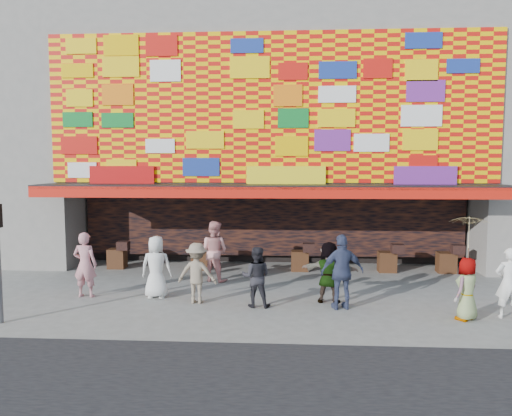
{
  "coord_description": "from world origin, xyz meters",
  "views": [
    {
      "loc": [
        0.55,
        -12.59,
        3.82
      ],
      "look_at": [
        -0.37,
        2.0,
        2.44
      ],
      "focal_mm": 35.0,
      "sensor_mm": 36.0,
      "label": 1
    }
  ],
  "objects_px": {
    "ped_f": "(329,272)",
    "parasol": "(469,233)",
    "ped_e": "(342,272)",
    "ped_a": "(156,267)",
    "ped_i": "(214,251)",
    "ped_b": "(85,265)",
    "ped_c": "(256,277)",
    "ped_d": "(197,273)",
    "ped_h": "(509,283)",
    "ped_g": "(467,289)"
  },
  "relations": [
    {
      "from": "ped_f",
      "to": "parasol",
      "type": "relative_size",
      "value": 0.94
    },
    {
      "from": "ped_e",
      "to": "ped_a",
      "type": "bearing_deg",
      "value": -21.2
    },
    {
      "from": "ped_e",
      "to": "ped_f",
      "type": "bearing_deg",
      "value": -75.09
    },
    {
      "from": "ped_e",
      "to": "parasol",
      "type": "distance_m",
      "value": 3.19
    },
    {
      "from": "ped_i",
      "to": "ped_f",
      "type": "bearing_deg",
      "value": 170.54
    },
    {
      "from": "ped_b",
      "to": "ped_c",
      "type": "relative_size",
      "value": 1.15
    },
    {
      "from": "ped_b",
      "to": "ped_e",
      "type": "bearing_deg",
      "value": 177.16
    },
    {
      "from": "ped_a",
      "to": "ped_d",
      "type": "xyz_separation_m",
      "value": [
        1.23,
        -0.45,
        -0.06
      ]
    },
    {
      "from": "ped_h",
      "to": "ped_i",
      "type": "relative_size",
      "value": 0.91
    },
    {
      "from": "ped_a",
      "to": "ped_d",
      "type": "relative_size",
      "value": 1.07
    },
    {
      "from": "ped_i",
      "to": "parasol",
      "type": "xyz_separation_m",
      "value": [
        6.64,
        -3.53,
        1.15
      ]
    },
    {
      "from": "ped_d",
      "to": "ped_e",
      "type": "height_order",
      "value": "ped_e"
    },
    {
      "from": "ped_c",
      "to": "ped_d",
      "type": "xyz_separation_m",
      "value": [
        -1.61,
        0.26,
        0.02
      ]
    },
    {
      "from": "ped_c",
      "to": "ped_i",
      "type": "relative_size",
      "value": 0.83
    },
    {
      "from": "ped_g",
      "to": "parasol",
      "type": "distance_m",
      "value": 1.35
    },
    {
      "from": "ped_a",
      "to": "ped_g",
      "type": "relative_size",
      "value": 1.15
    },
    {
      "from": "ped_e",
      "to": "parasol",
      "type": "xyz_separation_m",
      "value": [
        2.9,
        -0.72,
        1.14
      ]
    },
    {
      "from": "ped_d",
      "to": "ped_g",
      "type": "bearing_deg",
      "value": 175.21
    },
    {
      "from": "ped_b",
      "to": "ped_c",
      "type": "xyz_separation_m",
      "value": [
        4.85,
        -0.65,
        -0.12
      ]
    },
    {
      "from": "ped_f",
      "to": "ped_h",
      "type": "height_order",
      "value": "ped_h"
    },
    {
      "from": "ped_d",
      "to": "ped_i",
      "type": "distance_m",
      "value": 2.5
    },
    {
      "from": "ped_b",
      "to": "ped_h",
      "type": "height_order",
      "value": "ped_b"
    },
    {
      "from": "ped_b",
      "to": "ped_f",
      "type": "bearing_deg",
      "value": -178.35
    },
    {
      "from": "ped_b",
      "to": "ped_e",
      "type": "xyz_separation_m",
      "value": [
        7.08,
        -0.72,
        0.05
      ]
    },
    {
      "from": "ped_c",
      "to": "ped_e",
      "type": "xyz_separation_m",
      "value": [
        2.23,
        -0.06,
        0.18
      ]
    },
    {
      "from": "ped_e",
      "to": "ped_i",
      "type": "bearing_deg",
      "value": -49.53
    },
    {
      "from": "ped_f",
      "to": "ped_a",
      "type": "bearing_deg",
      "value": 11.62
    },
    {
      "from": "ped_c",
      "to": "ped_f",
      "type": "relative_size",
      "value": 0.95
    },
    {
      "from": "ped_e",
      "to": "ped_g",
      "type": "relative_size",
      "value": 1.28
    },
    {
      "from": "ped_b",
      "to": "ped_e",
      "type": "distance_m",
      "value": 7.12
    },
    {
      "from": "ped_c",
      "to": "ped_g",
      "type": "distance_m",
      "value": 5.18
    },
    {
      "from": "parasol",
      "to": "ped_f",
      "type": "bearing_deg",
      "value": 158.08
    },
    {
      "from": "parasol",
      "to": "ped_a",
      "type": "bearing_deg",
      "value": 169.42
    },
    {
      "from": "ped_e",
      "to": "parasol",
      "type": "bearing_deg",
      "value": 153.47
    },
    {
      "from": "ped_c",
      "to": "ped_d",
      "type": "bearing_deg",
      "value": -5.58
    },
    {
      "from": "ped_a",
      "to": "ped_c",
      "type": "bearing_deg",
      "value": 164.5
    },
    {
      "from": "ped_e",
      "to": "ped_h",
      "type": "bearing_deg",
      "value": 160.08
    },
    {
      "from": "ped_f",
      "to": "ped_h",
      "type": "relative_size",
      "value": 0.96
    },
    {
      "from": "parasol",
      "to": "ped_d",
      "type": "bearing_deg",
      "value": 171.22
    },
    {
      "from": "ped_a",
      "to": "ped_f",
      "type": "relative_size",
      "value": 1.04
    },
    {
      "from": "ped_b",
      "to": "parasol",
      "type": "distance_m",
      "value": 10.15
    },
    {
      "from": "ped_g",
      "to": "ped_h",
      "type": "bearing_deg",
      "value": 150.02
    },
    {
      "from": "ped_g",
      "to": "ped_h",
      "type": "xyz_separation_m",
      "value": [
        1.06,
        0.21,
        0.11
      ]
    },
    {
      "from": "ped_c",
      "to": "parasol",
      "type": "distance_m",
      "value": 5.35
    },
    {
      "from": "ped_h",
      "to": "ped_i",
      "type": "xyz_separation_m",
      "value": [
        -7.69,
        3.32,
        0.09
      ]
    },
    {
      "from": "ped_b",
      "to": "ped_a",
      "type": "bearing_deg",
      "value": -175.6
    },
    {
      "from": "ped_a",
      "to": "ped_f",
      "type": "height_order",
      "value": "ped_a"
    },
    {
      "from": "ped_e",
      "to": "ped_h",
      "type": "distance_m",
      "value": 3.99
    },
    {
      "from": "ped_f",
      "to": "parasol",
      "type": "height_order",
      "value": "parasol"
    },
    {
      "from": "ped_f",
      "to": "ped_i",
      "type": "relative_size",
      "value": 0.87
    }
  ]
}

